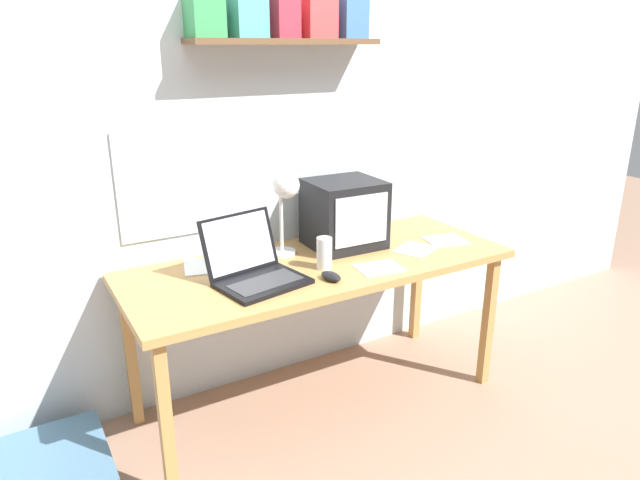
{
  "coord_description": "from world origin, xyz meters",
  "views": [
    {
      "loc": [
        -1.19,
        -2.05,
        1.64
      ],
      "look_at": [
        0.0,
        0.0,
        0.82
      ],
      "focal_mm": 32.0,
      "sensor_mm": 36.0,
      "label": 1
    }
  ],
  "objects_px": {
    "desk_lamp": "(286,196)",
    "computer_mouse": "(331,276)",
    "laptop": "(252,265)",
    "juice_glass": "(324,255)",
    "corner_desk": "(320,274)",
    "floor_cushion": "(43,476)",
    "printed_handout": "(415,249)",
    "loose_paper_near_laptop": "(446,240)",
    "open_notebook": "(217,264)",
    "crt_monitor": "(344,214)",
    "loose_paper_near_monitor": "(379,268)"
  },
  "relations": [
    {
      "from": "corner_desk",
      "to": "computer_mouse",
      "type": "distance_m",
      "value": 0.23
    },
    {
      "from": "computer_mouse",
      "to": "juice_glass",
      "type": "bearing_deg",
      "value": 71.53
    },
    {
      "from": "laptop",
      "to": "open_notebook",
      "type": "height_order",
      "value": "laptop"
    },
    {
      "from": "juice_glass",
      "to": "computer_mouse",
      "type": "xyz_separation_m",
      "value": [
        -0.04,
        -0.12,
        -0.05
      ]
    },
    {
      "from": "desk_lamp",
      "to": "computer_mouse",
      "type": "xyz_separation_m",
      "value": [
        0.04,
        -0.32,
        -0.27
      ]
    },
    {
      "from": "crt_monitor",
      "to": "computer_mouse",
      "type": "bearing_deg",
      "value": -127.81
    },
    {
      "from": "laptop",
      "to": "loose_paper_near_laptop",
      "type": "xyz_separation_m",
      "value": [
        1.02,
        -0.03,
        -0.06
      ]
    },
    {
      "from": "corner_desk",
      "to": "laptop",
      "type": "height_order",
      "value": "laptop"
    },
    {
      "from": "open_notebook",
      "to": "floor_cushion",
      "type": "relative_size",
      "value": 0.68
    },
    {
      "from": "laptop",
      "to": "loose_paper_near_laptop",
      "type": "height_order",
      "value": "laptop"
    },
    {
      "from": "desk_lamp",
      "to": "loose_paper_near_laptop",
      "type": "bearing_deg",
      "value": -8.06
    },
    {
      "from": "juice_glass",
      "to": "loose_paper_near_laptop",
      "type": "xyz_separation_m",
      "value": [
        0.7,
        0.01,
        -0.06
      ]
    },
    {
      "from": "computer_mouse",
      "to": "loose_paper_near_monitor",
      "type": "height_order",
      "value": "computer_mouse"
    },
    {
      "from": "laptop",
      "to": "corner_desk",
      "type": "bearing_deg",
      "value": -3.4
    },
    {
      "from": "laptop",
      "to": "computer_mouse",
      "type": "distance_m",
      "value": 0.32
    },
    {
      "from": "desk_lamp",
      "to": "open_notebook",
      "type": "distance_m",
      "value": 0.42
    },
    {
      "from": "desk_lamp",
      "to": "corner_desk",
      "type": "bearing_deg",
      "value": -40.65
    },
    {
      "from": "crt_monitor",
      "to": "juice_glass",
      "type": "distance_m",
      "value": 0.32
    },
    {
      "from": "crt_monitor",
      "to": "open_notebook",
      "type": "height_order",
      "value": "crt_monitor"
    },
    {
      "from": "corner_desk",
      "to": "juice_glass",
      "type": "xyz_separation_m",
      "value": [
        -0.03,
        -0.08,
        0.12
      ]
    },
    {
      "from": "computer_mouse",
      "to": "printed_handout",
      "type": "relative_size",
      "value": 0.48
    },
    {
      "from": "desk_lamp",
      "to": "loose_paper_near_laptop",
      "type": "distance_m",
      "value": 0.86
    },
    {
      "from": "corner_desk",
      "to": "crt_monitor",
      "type": "xyz_separation_m",
      "value": [
        0.21,
        0.12,
        0.22
      ]
    },
    {
      "from": "corner_desk",
      "to": "laptop",
      "type": "distance_m",
      "value": 0.37
    },
    {
      "from": "open_notebook",
      "to": "floor_cushion",
      "type": "distance_m",
      "value": 1.06
    },
    {
      "from": "loose_paper_near_monitor",
      "to": "floor_cushion",
      "type": "xyz_separation_m",
      "value": [
        -1.4,
        0.23,
        -0.66
      ]
    },
    {
      "from": "computer_mouse",
      "to": "loose_paper_near_monitor",
      "type": "distance_m",
      "value": 0.25
    },
    {
      "from": "computer_mouse",
      "to": "laptop",
      "type": "bearing_deg",
      "value": 149.88
    },
    {
      "from": "desk_lamp",
      "to": "computer_mouse",
      "type": "height_order",
      "value": "desk_lamp"
    },
    {
      "from": "computer_mouse",
      "to": "loose_paper_near_laptop",
      "type": "xyz_separation_m",
      "value": [
        0.74,
        0.13,
        -0.01
      ]
    },
    {
      "from": "corner_desk",
      "to": "desk_lamp",
      "type": "relative_size",
      "value": 4.36
    },
    {
      "from": "crt_monitor",
      "to": "laptop",
      "type": "height_order",
      "value": "crt_monitor"
    },
    {
      "from": "laptop",
      "to": "open_notebook",
      "type": "distance_m",
      "value": 0.25
    },
    {
      "from": "desk_lamp",
      "to": "crt_monitor",
      "type": "bearing_deg",
      "value": 7.48
    },
    {
      "from": "juice_glass",
      "to": "loose_paper_near_monitor",
      "type": "xyz_separation_m",
      "value": [
        0.2,
        -0.12,
        -0.06
      ]
    },
    {
      "from": "floor_cushion",
      "to": "corner_desk",
      "type": "bearing_deg",
      "value": -1.39
    },
    {
      "from": "corner_desk",
      "to": "loose_paper_near_monitor",
      "type": "xyz_separation_m",
      "value": [
        0.18,
        -0.2,
        0.06
      ]
    },
    {
      "from": "desk_lamp",
      "to": "floor_cushion",
      "type": "bearing_deg",
      "value": -170.61
    },
    {
      "from": "crt_monitor",
      "to": "computer_mouse",
      "type": "height_order",
      "value": "crt_monitor"
    },
    {
      "from": "loose_paper_near_monitor",
      "to": "juice_glass",
      "type": "bearing_deg",
      "value": 148.88
    },
    {
      "from": "laptop",
      "to": "juice_glass",
      "type": "bearing_deg",
      "value": -17.18
    },
    {
      "from": "crt_monitor",
      "to": "open_notebook",
      "type": "distance_m",
      "value": 0.64
    },
    {
      "from": "computer_mouse",
      "to": "floor_cushion",
      "type": "bearing_deg",
      "value": 168.48
    },
    {
      "from": "corner_desk",
      "to": "printed_handout",
      "type": "xyz_separation_m",
      "value": [
        0.46,
        -0.1,
        0.06
      ]
    },
    {
      "from": "desk_lamp",
      "to": "floor_cushion",
      "type": "xyz_separation_m",
      "value": [
        -1.11,
        -0.08,
        -0.95
      ]
    },
    {
      "from": "corner_desk",
      "to": "floor_cushion",
      "type": "height_order",
      "value": "corner_desk"
    },
    {
      "from": "printed_handout",
      "to": "loose_paper_near_monitor",
      "type": "relative_size",
      "value": 1.09
    },
    {
      "from": "computer_mouse",
      "to": "loose_paper_near_laptop",
      "type": "distance_m",
      "value": 0.76
    },
    {
      "from": "printed_handout",
      "to": "floor_cushion",
      "type": "height_order",
      "value": "printed_handout"
    },
    {
      "from": "laptop",
      "to": "computer_mouse",
      "type": "xyz_separation_m",
      "value": [
        0.28,
        -0.16,
        -0.05
      ]
    }
  ]
}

